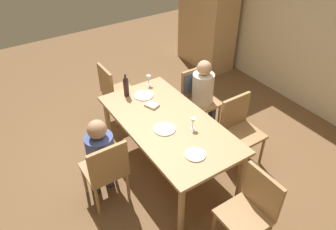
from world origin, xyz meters
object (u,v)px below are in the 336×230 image
Objects in this scene: chair_right_end at (251,208)px; dinner_plate_guest_left at (165,129)px; chair_far_right at (239,126)px; dinner_plate_host at (144,95)px; chair_left_end at (114,90)px; chair_near at (106,169)px; person_man_bearded at (204,92)px; dining_table at (168,127)px; person_woman_host at (100,155)px; wine_bottle_tall_green at (126,86)px; armoire_cabinet at (208,9)px; wine_glass_centre at (149,78)px; chair_far_left at (197,91)px; wine_glass_near_left at (193,121)px; dinner_plate_guest_right at (195,155)px.

dinner_plate_guest_left is (-1.23, -0.20, 0.23)m from chair_right_end.
chair_far_right reaches higher than dinner_plate_host.
chair_right_end is (2.66, 0.17, 0.00)m from chair_left_end.
person_man_bearded is (-0.49, 1.73, 0.12)m from chair_near.
dining_table is 2.06× the size of chair_right_end.
person_woman_host is at bearing -55.86° from dinner_plate_host.
person_man_bearded reaches higher than chair_right_end.
chair_far_right is at bearing -38.25° from chair_right_end.
wine_bottle_tall_green is at bearing -126.58° from dinner_plate_host.
wine_glass_centre is (1.21, -2.00, -0.24)m from armoire_cabinet.
person_woman_host is 4.48× the size of dinner_plate_guest_left.
wine_glass_centre is 0.30m from dinner_plate_host.
chair_left_end is 2.66m from chair_right_end.
dinner_plate_host is (-0.61, 0.91, 0.11)m from person_woman_host.
wine_glass_centre is (-0.07, 0.38, -0.04)m from wine_bottle_tall_green.
chair_near is 0.16m from person_woman_host.
person_man_bearded is at bearing 15.73° from chair_near.
chair_left_end is at bearing -44.20° from person_man_bearded.
chair_near reaches higher than wine_glass_centre.
dinner_plate_guest_left is at bearing -13.89° from chair_far_right.
person_woman_host is 1.77m from person_man_bearded.
person_woman_host is 4.41× the size of dinner_plate_host.
chair_near is 1.85m from chair_far_left.
armoire_cabinet is 2.37× the size of chair_near.
chair_near is at bearing -8.29° from chair_far_right.
dinner_plate_guest_left is (2.15, -2.35, -0.33)m from armoire_cabinet.
dining_table is at bearing 131.25° from dinner_plate_guest_left.
person_man_bearded reaches higher than dining_table.
dining_table is 0.17m from dinner_plate_guest_left.
dinner_plate_host is (-0.73, 0.91, 0.23)m from chair_near.
dining_table is 2.06× the size of chair_far_right.
dining_table is at bearing -15.77° from wine_glass_centre.
dinner_plate_guest_left is at bearing -120.05° from wine_glass_near_left.
wine_glass_centre is at bearing 33.84° from chair_left_end.
person_woman_host is at bearing -129.48° from dinner_plate_guest_right.
chair_far_left is at bearing 122.43° from dining_table.
chair_left_end is 3.64× the size of dinner_plate_guest_left.
wine_glass_near_left is 0.91m from dinner_plate_host.
dinner_plate_guest_right is at bearing -5.01° from dinner_plate_host.
chair_far_right is 1.26m from chair_right_end.
chair_left_end is 1.34m from person_man_bearded.
dining_table is 8.49× the size of dinner_plate_guest_right.
dinner_plate_host is (-0.98, -0.83, 0.23)m from chair_far_right.
wine_glass_near_left is (-1.07, 0.08, 0.33)m from chair_right_end.
person_man_bearded reaches higher than chair_near.
chair_right_end is (1.88, -0.78, -0.06)m from chair_far_left.
dinner_plate_guest_right is at bearing -11.91° from wine_glass_centre.
person_man_bearded reaches higher than chair_far_left.
armoire_cabinet is 1.94× the size of person_man_bearded.
wine_glass_near_left is at bearing -3.65° from wine_glass_centre.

